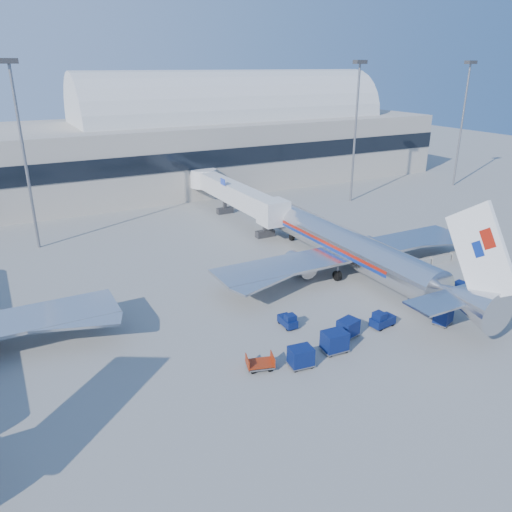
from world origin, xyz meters
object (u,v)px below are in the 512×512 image
airliner_main (352,248)px  barrier_mid (440,259)px  mast_far_east (464,106)px  tug_lead (382,320)px  barrier_near (420,264)px  mast_west (20,129)px  cart_train_c (301,357)px  barrier_far (460,254)px  tug_right (421,299)px  cart_open_red (260,364)px  cart_train_a (348,328)px  cart_solo_far (460,290)px  mast_east (357,112)px  cart_solo_near (443,316)px  cart_train_b (335,341)px  tug_left (288,320)px  jetbridge_near (231,192)px

airliner_main → barrier_mid: size_ratio=12.42×
mast_far_east → tug_lead: (-50.30, -36.67, -14.11)m
barrier_near → mast_west: bearing=143.6°
barrier_mid → cart_train_c: size_ratio=1.48×
barrier_far → tug_right: 15.54m
airliner_main → cart_open_red: airliner_main is taller
mast_west → cart_train_a: 44.45m
tug_lead → barrier_far: bearing=16.2°
airliner_main → barrier_near: airliner_main is taller
mast_far_east → cart_open_red: 74.67m
cart_solo_far → barrier_near: bearing=61.1°
mast_east → cart_open_red: mast_east is taller
airliner_main → mast_east: 34.51m
mast_far_east → barrier_near: mast_far_east is taller
mast_far_east → mast_west: bearing=180.0°
cart_open_red → tug_right: bearing=22.7°
barrier_mid → cart_solo_near: bearing=-136.3°
cart_train_b → cart_solo_far: size_ratio=1.08×
mast_east → tug_left: mast_east is taller
tug_lead → tug_left: (-7.38, 3.94, -0.07)m
airliner_main → cart_train_b: airliner_main is taller
jetbridge_near → cart_train_c: bearing=-107.9°
airliner_main → barrier_mid: airliner_main is taller
mast_east → tug_lead: bearing=-124.6°
mast_far_east → barrier_far: mast_far_east is taller
mast_west → cart_train_a: mast_west is taller
cart_train_b → cart_solo_far: (17.24, 2.43, -0.15)m
tug_lead → cart_solo_far: cart_solo_far is taller
mast_east → cart_solo_near: bearing=-117.3°
cart_solo_far → cart_solo_near: bearing=-163.0°
cart_train_a → cart_train_b: bearing=-164.8°
cart_train_a → cart_solo_near: size_ratio=1.01×
tug_lead → cart_open_red: tug_lead is taller
cart_solo_far → cart_open_red: cart_solo_far is taller
mast_far_east → airliner_main: bearing=-150.5°
mast_east → tug_right: (-19.16, -35.22, -14.12)m
barrier_mid → tug_right: size_ratio=1.20×
tug_lead → mast_far_east: bearing=28.8°
airliner_main → tug_left: bearing=-150.3°
cart_train_c → cart_solo_near: bearing=5.6°
mast_far_east → cart_solo_near: size_ratio=10.87×
tug_right → cart_open_red: bearing=-154.1°
tug_lead → cart_solo_far: bearing=-1.9°
barrier_near → cart_train_a: 19.11m
barrier_far → cart_train_c: size_ratio=1.48×
tug_left → cart_train_b: cart_train_b is taller
cart_solo_near → airliner_main: bearing=69.1°
barrier_mid → cart_solo_far: size_ratio=1.53×
mast_far_east → cart_solo_far: bearing=-137.8°
cart_train_c → cart_open_red: (-2.91, 1.18, -0.48)m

